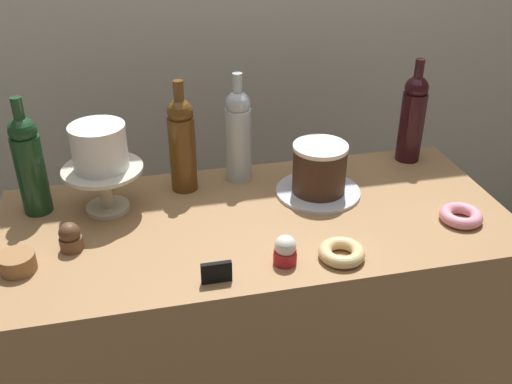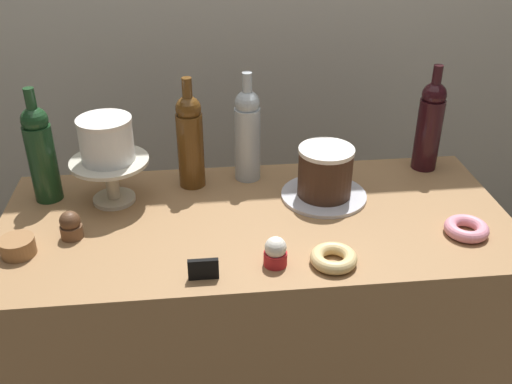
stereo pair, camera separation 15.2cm
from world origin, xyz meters
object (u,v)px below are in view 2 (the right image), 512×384
(white_layer_cake, at_px, (106,139))
(wine_bottle_amber, at_px, (190,140))
(donut_pink, at_px, (466,229))
(cake_stand_pedestal, at_px, (111,173))
(cupcake_vanilla, at_px, (275,252))
(donut_glazed, at_px, (334,258))
(cookie_stack, at_px, (18,246))
(price_sign_chalkboard, at_px, (203,269))
(wine_bottle_dark_red, at_px, (430,124))
(cupcake_chocolate, at_px, (71,225))
(wine_bottle_green, at_px, (41,152))
(wine_bottle_clear, at_px, (247,133))
(chocolate_round_cake, at_px, (325,172))

(white_layer_cake, height_order, wine_bottle_amber, wine_bottle_amber)
(donut_pink, bearing_deg, cake_stand_pedestal, 163.63)
(white_layer_cake, bearing_deg, donut_pink, -16.37)
(cupcake_vanilla, distance_m, donut_glazed, 0.14)
(white_layer_cake, distance_m, cookie_stack, 0.35)
(donut_glazed, bearing_deg, price_sign_chalkboard, -175.65)
(white_layer_cake, relative_size, wine_bottle_amber, 0.45)
(wine_bottle_dark_red, relative_size, cookie_stack, 3.87)
(cupcake_chocolate, xyz_separation_m, donut_glazed, (0.63, -0.18, -0.02))
(wine_bottle_green, distance_m, cupcake_vanilla, 0.71)
(cookie_stack, bearing_deg, wine_bottle_dark_red, 16.70)
(wine_bottle_clear, xyz_separation_m, cookie_stack, (-0.59, -0.33, -0.12))
(donut_pink, relative_size, donut_glazed, 1.00)
(wine_bottle_amber, bearing_deg, wine_bottle_green, -174.62)
(cake_stand_pedestal, bearing_deg, cupcake_chocolate, -116.65)
(cupcake_vanilla, relative_size, price_sign_chalkboard, 1.06)
(wine_bottle_clear, xyz_separation_m, cupcake_chocolate, (-0.47, -0.27, -0.11))
(wine_bottle_dark_red, xyz_separation_m, cupcake_chocolate, (-1.02, -0.28, -0.11))
(wine_bottle_dark_red, bearing_deg, wine_bottle_clear, -179.12)
(wine_bottle_clear, bearing_deg, chocolate_round_cake, -34.32)
(chocolate_round_cake, relative_size, cookie_stack, 1.83)
(price_sign_chalkboard, bearing_deg, wine_bottle_clear, 73.19)
(cookie_stack, bearing_deg, cupcake_vanilla, -10.00)
(wine_bottle_amber, distance_m, wine_bottle_green, 0.40)
(cake_stand_pedestal, bearing_deg, donut_pink, -16.37)
(cookie_stack, relative_size, price_sign_chalkboard, 1.20)
(cupcake_vanilla, distance_m, donut_pink, 0.51)
(wine_bottle_dark_red, bearing_deg, white_layer_cake, -173.48)
(donut_pink, xyz_separation_m, price_sign_chalkboard, (-0.67, -0.11, 0.01))
(cookie_stack, bearing_deg, wine_bottle_clear, 29.58)
(donut_pink, bearing_deg, cupcake_vanilla, -171.44)
(wine_bottle_dark_red, height_order, price_sign_chalkboard, wine_bottle_dark_red)
(white_layer_cake, height_order, price_sign_chalkboard, white_layer_cake)
(donut_glazed, bearing_deg, chocolate_round_cake, 82.15)
(white_layer_cake, bearing_deg, wine_bottle_green, 169.29)
(wine_bottle_clear, bearing_deg, cookie_stack, -150.42)
(cake_stand_pedestal, height_order, wine_bottle_amber, wine_bottle_amber)
(wine_bottle_green, distance_m, cupcake_chocolate, 0.25)
(chocolate_round_cake, distance_m, wine_bottle_amber, 0.39)
(chocolate_round_cake, xyz_separation_m, cupcake_chocolate, (-0.68, -0.13, -0.05))
(cake_stand_pedestal, height_order, wine_bottle_dark_red, wine_bottle_dark_red)
(chocolate_round_cake, distance_m, wine_bottle_clear, 0.26)
(wine_bottle_dark_red, xyz_separation_m, wine_bottle_clear, (-0.55, -0.01, 0.00))
(white_layer_cake, xyz_separation_m, wine_bottle_clear, (0.38, 0.10, -0.04))
(donut_pink, bearing_deg, chocolate_round_cake, 145.00)
(wine_bottle_dark_red, bearing_deg, wine_bottle_green, -176.31)
(cake_stand_pedestal, height_order, wine_bottle_clear, wine_bottle_clear)
(wine_bottle_amber, height_order, cupcake_chocolate, wine_bottle_amber)
(chocolate_round_cake, height_order, donut_pink, chocolate_round_cake)
(wine_bottle_clear, bearing_deg, wine_bottle_green, -173.59)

